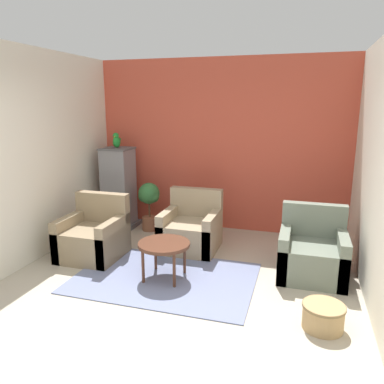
# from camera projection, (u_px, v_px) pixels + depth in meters

# --- Properties ---
(ground_plane) EXTENTS (20.00, 20.00, 0.00)m
(ground_plane) POSITION_uv_depth(u_px,v_px,m) (144.00, 330.00, 3.49)
(ground_plane) COLOR #B2A893
(ground_plane) RESTS_ON ground
(wall_back_accent) EXTENTS (4.21, 0.06, 2.77)m
(wall_back_accent) POSITION_uv_depth(u_px,v_px,m) (220.00, 146.00, 6.09)
(wall_back_accent) COLOR #C64C38
(wall_back_accent) RESTS_ON ground_plane
(wall_left) EXTENTS (0.06, 3.11, 2.77)m
(wall_left) POSITION_uv_depth(u_px,v_px,m) (49.00, 153.00, 5.20)
(wall_left) COLOR silver
(wall_left) RESTS_ON ground_plane
(wall_right) EXTENTS (0.06, 3.11, 2.77)m
(wall_right) POSITION_uv_depth(u_px,v_px,m) (376.00, 167.00, 4.03)
(wall_right) COLOR silver
(wall_right) RESTS_ON ground_plane
(area_rug) EXTENTS (2.15, 1.45, 0.01)m
(area_rug) POSITION_uv_depth(u_px,v_px,m) (165.00, 278.00, 4.51)
(area_rug) COLOR slate
(area_rug) RESTS_ON ground_plane
(coffee_table) EXTENTS (0.62, 0.62, 0.46)m
(coffee_table) POSITION_uv_depth(u_px,v_px,m) (164.00, 246.00, 4.42)
(coffee_table) COLOR #512D1E
(coffee_table) RESTS_ON ground_plane
(armchair_left) EXTENTS (0.78, 0.77, 0.84)m
(armchair_left) POSITION_uv_depth(u_px,v_px,m) (94.00, 237.00, 5.10)
(armchair_left) COLOR #8E7A5B
(armchair_left) RESTS_ON ground_plane
(armchair_right) EXTENTS (0.78, 0.77, 0.84)m
(armchair_right) POSITION_uv_depth(u_px,v_px,m) (312.00, 254.00, 4.53)
(armchair_right) COLOR slate
(armchair_right) RESTS_ON ground_plane
(armchair_middle) EXTENTS (0.78, 0.77, 0.84)m
(armchair_middle) POSITION_uv_depth(u_px,v_px,m) (191.00, 230.00, 5.38)
(armchair_middle) COLOR #9E896B
(armchair_middle) RESTS_ON ground_plane
(birdcage) EXTENTS (0.57, 0.57, 1.35)m
(birdcage) POSITION_uv_depth(u_px,v_px,m) (119.00, 189.00, 6.28)
(birdcage) COLOR #555559
(birdcage) RESTS_ON ground_plane
(parrot) EXTENTS (0.12, 0.21, 0.25)m
(parrot) POSITION_uv_depth(u_px,v_px,m) (117.00, 141.00, 6.09)
(parrot) COLOR #1E842D
(parrot) RESTS_ON birdcage
(potted_plant) EXTENTS (0.38, 0.35, 0.80)m
(potted_plant) POSITION_uv_depth(u_px,v_px,m) (149.00, 200.00, 6.13)
(potted_plant) COLOR brown
(potted_plant) RESTS_ON ground_plane
(wicker_basket) EXTENTS (0.39, 0.39, 0.24)m
(wicker_basket) POSITION_uv_depth(u_px,v_px,m) (323.00, 315.00, 3.48)
(wicker_basket) COLOR tan
(wicker_basket) RESTS_ON ground_plane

